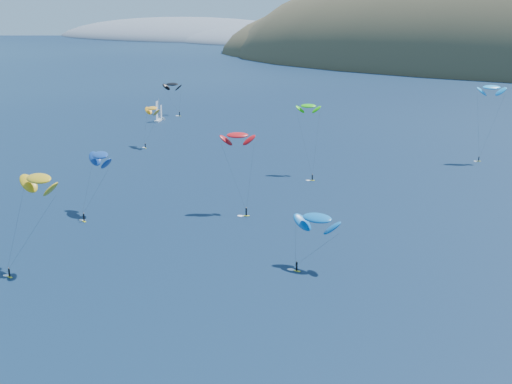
{
  "coord_description": "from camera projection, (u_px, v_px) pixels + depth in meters",
  "views": [
    {
      "loc": [
        73.53,
        -57.92,
        52.1
      ],
      "look_at": [
        -1.92,
        80.0,
        9.0
      ],
      "focal_mm": 50.0,
      "sensor_mm": 36.0,
      "label": 1
    }
  ],
  "objects": [
    {
      "name": "kitesurfer_9",
      "position": [
        238.0,
        135.0,
        176.42
      ],
      "size": [
        10.3,
        8.89,
        21.37
      ],
      "rotation": [
        0.0,
        0.0,
        0.54
      ],
      "color": "yellow",
      "rests_on": "ground"
    },
    {
      "name": "kitesurfer_5",
      "position": [
        317.0,
        218.0,
        140.57
      ],
      "size": [
        10.11,
        7.73,
        12.7
      ],
      "rotation": [
        0.0,
        0.0,
        -0.09
      ],
      "color": "yellow",
      "rests_on": "ground"
    },
    {
      "name": "kitesurfer_10",
      "position": [
        100.0,
        155.0,
        176.15
      ],
      "size": [
        10.95,
        14.19,
        17.13
      ],
      "rotation": [
        0.0,
        0.0,
        -0.46
      ],
      "color": "yellow",
      "rests_on": "ground"
    },
    {
      "name": "headland",
      "position": [
        205.0,
        41.0,
        938.42
      ],
      "size": [
        460.0,
        250.0,
        60.0
      ],
      "color": "slate",
      "rests_on": "ground"
    },
    {
      "name": "kitesurfer_3",
      "position": [
        308.0,
        106.0,
        214.91
      ],
      "size": [
        10.76,
        13.09,
        22.37
      ],
      "rotation": [
        0.0,
        0.0,
        0.42
      ],
      "color": "yellow",
      "rests_on": "ground"
    },
    {
      "name": "kitesurfer_4",
      "position": [
        492.0,
        87.0,
        229.3
      ],
      "size": [
        9.7,
        7.51,
        26.49
      ],
      "rotation": [
        0.0,
        0.0,
        0.45
      ],
      "color": "yellow",
      "rests_on": "ground"
    },
    {
      "name": "kitesurfer_1",
      "position": [
        152.0,
        108.0,
        254.54
      ],
      "size": [
        8.94,
        8.49,
        15.98
      ],
      "rotation": [
        0.0,
        0.0,
        -0.41
      ],
      "color": "yellow",
      "rests_on": "ground"
    },
    {
      "name": "sailboat",
      "position": [
        159.0,
        119.0,
        309.29
      ],
      "size": [
        8.45,
        7.58,
        10.08
      ],
      "rotation": [
        0.0,
        0.0,
        0.34
      ],
      "color": "white",
      "rests_on": "ground"
    },
    {
      "name": "kitesurfer_2",
      "position": [
        39.0,
        179.0,
        139.17
      ],
      "size": [
        11.07,
        12.16,
        20.76
      ],
      "rotation": [
        0.0,
        0.0,
        -0.17
      ],
      "color": "yellow",
      "rests_on": "ground"
    },
    {
      "name": "kitesurfer_12",
      "position": [
        172.0,
        84.0,
        326.19
      ],
      "size": [
        12.49,
        7.52,
        16.15
      ],
      "rotation": [
        0.0,
        0.0,
        0.08
      ],
      "color": "yellow",
      "rests_on": "ground"
    }
  ]
}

